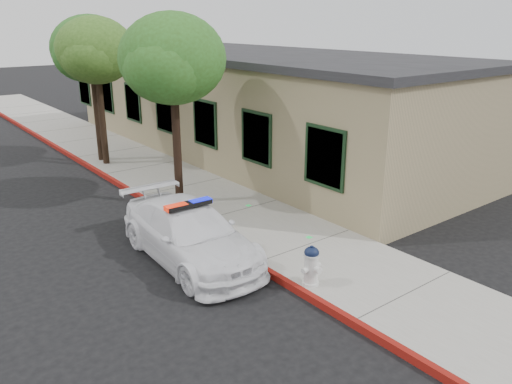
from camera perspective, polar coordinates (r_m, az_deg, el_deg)
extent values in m
plane|color=black|center=(11.88, -0.20, -8.65)|extent=(120.00, 120.00, 0.00)
cube|color=gray|center=(14.92, -2.37, -2.44)|extent=(3.20, 60.00, 0.15)
cube|color=maroon|center=(14.14, -7.46, -3.79)|extent=(0.14, 60.00, 0.16)
cube|color=tan|center=(22.04, -0.70, 9.72)|extent=(7.00, 20.00, 4.00)
cube|color=black|center=(21.80, -0.72, 15.23)|extent=(7.30, 20.30, 0.24)
cube|color=black|center=(13.86, 7.69, 3.89)|extent=(0.08, 1.48, 1.68)
cube|color=black|center=(16.04, 0.04, 6.10)|extent=(0.08, 1.48, 1.68)
cube|color=black|center=(18.45, -5.74, 7.69)|extent=(0.08, 1.48, 1.68)
cube|color=black|center=(21.01, -10.18, 8.84)|extent=(0.08, 1.48, 1.68)
cube|color=black|center=(23.67, -13.65, 9.71)|extent=(0.08, 1.48, 1.68)
cube|color=black|center=(26.41, -16.43, 10.38)|extent=(0.08, 1.48, 1.68)
cube|color=black|center=(29.20, -18.69, 10.90)|extent=(0.08, 1.48, 1.68)
imported|color=white|center=(12.14, -7.44, -4.66)|extent=(2.08, 4.72, 1.35)
cube|color=black|center=(11.87, -7.59, -1.41)|extent=(1.21, 0.33, 0.10)
cube|color=red|center=(11.73, -8.96, -1.69)|extent=(0.53, 0.26, 0.11)
cube|color=#0E15EE|center=(12.01, -6.24, -1.08)|extent=(0.53, 0.26, 0.11)
cylinder|color=silver|center=(10.99, 6.13, -10.09)|extent=(0.37, 0.37, 0.06)
cylinder|color=silver|center=(10.84, 6.19, -8.57)|extent=(0.30, 0.30, 0.59)
cylinder|color=silver|center=(10.70, 6.25, -7.05)|extent=(0.34, 0.34, 0.04)
ellipsoid|color=black|center=(10.67, 6.26, -6.74)|extent=(0.31, 0.31, 0.23)
cylinder|color=black|center=(10.63, 6.29, -6.22)|extent=(0.08, 0.08, 0.06)
cylinder|color=silver|center=(10.71, 5.52, -8.74)|extent=(0.14, 0.13, 0.12)
cylinder|color=silver|center=(10.95, 6.86, -8.14)|extent=(0.14, 0.13, 0.12)
cylinder|color=silver|center=(10.71, 6.92, -8.66)|extent=(0.16, 0.14, 0.15)
cylinder|color=black|center=(15.38, -8.85, 4.98)|extent=(0.25, 0.25, 3.42)
ellipsoid|color=#2A4F18|center=(14.99, -9.35, 14.56)|extent=(3.04, 3.04, 2.59)
ellipsoid|color=#2A4F18|center=(15.50, -8.32, 13.68)|extent=(2.28, 2.28, 1.94)
ellipsoid|color=#2A4F18|center=(14.56, -10.02, 13.65)|extent=(2.38, 2.38, 2.02)
cylinder|color=black|center=(20.36, -16.86, 7.78)|extent=(0.24, 0.24, 3.43)
ellipsoid|color=#2E5119|center=(20.07, -17.56, 14.93)|extent=(2.87, 2.87, 2.44)
ellipsoid|color=#2E5119|center=(20.54, -17.27, 14.25)|extent=(2.32, 2.32, 1.97)
ellipsoid|color=#2E5119|center=(19.69, -17.92, 14.29)|extent=(2.22, 2.22, 1.89)
cylinder|color=black|center=(20.98, -17.34, 8.02)|extent=(0.25, 0.25, 3.41)
ellipsoid|color=#2C581B|center=(20.69, -18.05, 15.05)|extent=(2.93, 2.93, 2.49)
ellipsoid|color=#2C581B|center=(21.01, -16.76, 14.41)|extent=(2.24, 2.24, 1.91)
ellipsoid|color=#2C581B|center=(20.35, -18.62, 14.39)|extent=(2.34, 2.34, 1.99)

